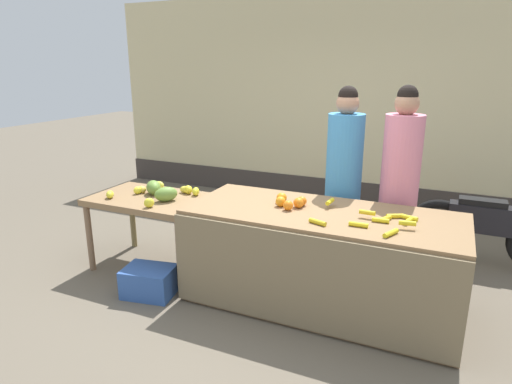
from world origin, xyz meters
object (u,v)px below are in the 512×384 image
Objects in this scene: produce_crate at (149,281)px; produce_sack at (261,230)px; vendor_woman_pink_shirt at (399,187)px; parked_motorcycle at (490,229)px; vendor_woman_blue_shirt at (343,182)px.

produce_crate is 0.91× the size of produce_sack.
vendor_woman_pink_shirt is 1.58m from produce_sack.
parked_motorcycle is at bearing 14.66° from produce_sack.
parked_motorcycle is (0.84, 0.70, -0.52)m from vendor_woman_pink_shirt.
vendor_woman_pink_shirt is at bearing -1.44° from vendor_woman_blue_shirt.
produce_sack is (-2.27, -0.59, -0.16)m from parked_motorcycle.
produce_sack is at bearing -165.34° from parked_motorcycle.
produce_crate is (-2.78, -1.90, -0.27)m from parked_motorcycle.
produce_sack is (0.52, 1.31, 0.11)m from produce_crate.
vendor_woman_pink_shirt reaches higher than produce_sack.
produce_crate is 1.41m from produce_sack.
vendor_woman_pink_shirt is 1.22m from parked_motorcycle.
produce_sack is at bearing 173.76° from vendor_woman_blue_shirt.
vendor_woman_blue_shirt is 2.03m from produce_crate.
vendor_woman_blue_shirt is 0.99× the size of vendor_woman_pink_shirt.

